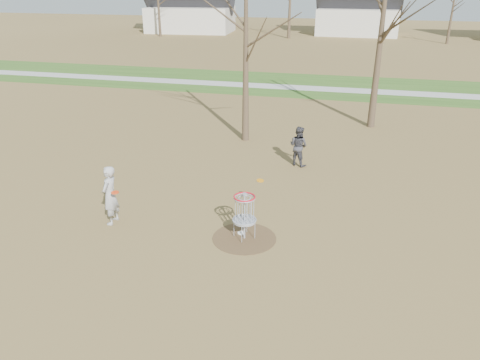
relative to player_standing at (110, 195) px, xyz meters
The scene contains 10 objects.
ground 4.12m from the player_standing, ahead, with size 160.00×160.00×0.00m, color brown.
green_band 21.45m from the player_standing, 79.20° to the left, with size 160.00×8.00×0.01m, color #2D5119.
footpath 20.47m from the player_standing, 78.67° to the left, with size 160.00×1.50×0.01m, color #9E9E99.
dirt_circle 4.11m from the player_standing, ahead, with size 1.80×1.80×0.01m, color #47331E.
player_standing is the anchor object (origin of this frame).
player_throwing 7.65m from the player_standing, 51.98° to the left, with size 0.76×0.59×1.56m, color #37373C.
disc_grounded 3.98m from the player_standing, ahead, with size 0.22×0.22×0.02m, color white.
discs_in_play 2.44m from the player_standing, 17.93° to the left, with size 4.02×2.12×0.07m.
disc_golf_basket 4.02m from the player_standing, ahead, with size 0.64×0.64×1.35m.
houses_row 53.33m from the player_standing, 81.00° to the left, with size 56.51×10.01×7.26m.
Camera 1 is at (2.65, -11.07, 6.69)m, focal length 35.00 mm.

